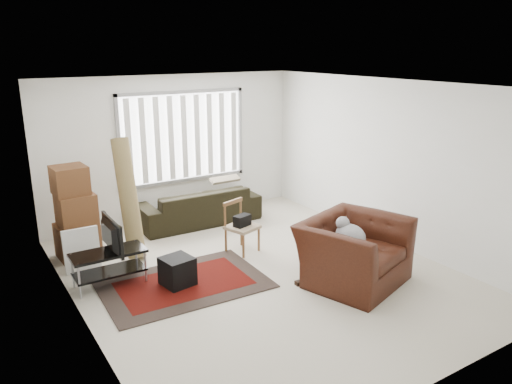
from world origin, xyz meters
TOP-DOWN VIEW (x-y plane):
  - room at (0.03, 0.51)m, footprint 6.00×6.02m
  - persian_rug at (-1.09, 0.26)m, footprint 2.28×1.57m
  - tv_stand at (-1.95, 0.80)m, footprint 0.99×0.45m
  - tv at (-1.95, 0.80)m, footprint 0.10×0.81m
  - subwoofer at (-1.17, 0.29)m, footprint 0.45×0.45m
  - moving_boxes at (-2.08, 2.03)m, footprint 0.62×0.57m
  - white_flatpack at (-2.15, 1.48)m, footprint 0.51×0.17m
  - rolled_rug at (-1.33, 1.72)m, footprint 0.34×0.88m
  - sofa at (0.22, 2.45)m, footprint 2.27×1.03m
  - side_chair at (0.20, 0.85)m, footprint 0.56×0.56m
  - armchair at (0.95, -0.92)m, footprint 1.69×1.58m

SIDE VIEW (x-z plane):
  - persian_rug at x=-1.09m, z-range 0.00..0.02m
  - subwoofer at x=-1.17m, z-range 0.02..0.41m
  - white_flatpack at x=-2.15m, z-range 0.00..0.65m
  - tv_stand at x=-1.95m, z-range 0.11..0.61m
  - sofa at x=0.22m, z-range 0.00..0.86m
  - side_chair at x=0.20m, z-range 0.04..0.87m
  - armchair at x=0.95m, z-range 0.00..1.03m
  - moving_boxes at x=-2.08m, z-range -0.05..1.41m
  - tv at x=-1.95m, z-range 0.50..0.96m
  - rolled_rug at x=-1.33m, z-range 0.00..1.85m
  - room at x=0.03m, z-range 0.40..3.11m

